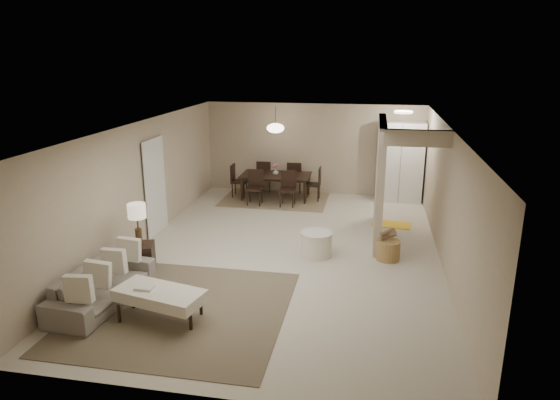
% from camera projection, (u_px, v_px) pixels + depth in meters
% --- Properties ---
extents(floor, '(9.00, 9.00, 0.00)m').
position_uv_depth(floor, '(285.00, 251.00, 9.97)').
color(floor, beige).
rests_on(floor, ground).
extents(ceiling, '(9.00, 9.00, 0.00)m').
position_uv_depth(ceiling, '(285.00, 126.00, 9.26)').
color(ceiling, white).
rests_on(ceiling, back_wall).
extents(back_wall, '(6.00, 0.00, 6.00)m').
position_uv_depth(back_wall, '(313.00, 149.00, 13.86)').
color(back_wall, tan).
rests_on(back_wall, floor).
extents(left_wall, '(0.00, 9.00, 9.00)m').
position_uv_depth(left_wall, '(140.00, 184.00, 10.14)').
color(left_wall, tan).
rests_on(left_wall, floor).
extents(right_wall, '(0.00, 9.00, 9.00)m').
position_uv_depth(right_wall, '(447.00, 199.00, 9.08)').
color(right_wall, tan).
rests_on(right_wall, floor).
extents(partition, '(0.15, 2.50, 2.50)m').
position_uv_depth(partition, '(380.00, 180.00, 10.47)').
color(partition, tan).
rests_on(partition, floor).
extents(doorway, '(0.04, 0.90, 2.04)m').
position_uv_depth(doorway, '(155.00, 187.00, 10.77)').
color(doorway, black).
rests_on(doorway, floor).
extents(pantry_cabinet, '(1.20, 0.55, 2.10)m').
position_uv_depth(pantry_cabinet, '(400.00, 162.00, 13.17)').
color(pantry_cabinet, white).
rests_on(pantry_cabinet, floor).
extents(flush_light, '(0.44, 0.44, 0.05)m').
position_uv_depth(flush_light, '(403.00, 112.00, 11.88)').
color(flush_light, white).
rests_on(flush_light, ceiling).
extents(living_rug, '(3.20, 3.20, 0.01)m').
position_uv_depth(living_rug, '(181.00, 310.00, 7.68)').
color(living_rug, brown).
rests_on(living_rug, floor).
extents(sofa, '(2.05, 0.93, 0.58)m').
position_uv_depth(sofa, '(102.00, 286.00, 7.83)').
color(sofa, gray).
rests_on(sofa, floor).
extents(ottoman_bench, '(1.42, 0.89, 0.47)m').
position_uv_depth(ottoman_bench, '(160.00, 296.00, 7.33)').
color(ottoman_bench, silver).
rests_on(ottoman_bench, living_rug).
extents(side_table, '(0.59, 0.59, 0.52)m').
position_uv_depth(side_table, '(141.00, 258.00, 9.00)').
color(side_table, black).
rests_on(side_table, floor).
extents(table_lamp, '(0.32, 0.32, 0.76)m').
position_uv_depth(table_lamp, '(137.00, 215.00, 8.77)').
color(table_lamp, '#4A361F').
rests_on(table_lamp, side_table).
extents(round_pouf, '(0.61, 0.61, 0.48)m').
position_uv_depth(round_pouf, '(316.00, 244.00, 9.69)').
color(round_pouf, silver).
rests_on(round_pouf, floor).
extents(wicker_basket, '(0.56, 0.56, 0.38)m').
position_uv_depth(wicker_basket, '(388.00, 250.00, 9.52)').
color(wicker_basket, olive).
rests_on(wicker_basket, floor).
extents(dining_rug, '(2.80, 2.10, 0.01)m').
position_uv_depth(dining_rug, '(276.00, 198.00, 13.62)').
color(dining_rug, '#7C6B4D').
rests_on(dining_rug, floor).
extents(dining_table, '(1.89, 1.07, 0.66)m').
position_uv_depth(dining_table, '(276.00, 187.00, 13.52)').
color(dining_table, black).
rests_on(dining_table, dining_rug).
extents(dining_chairs, '(2.43, 1.77, 0.90)m').
position_uv_depth(dining_chairs, '(276.00, 182.00, 13.49)').
color(dining_chairs, black).
rests_on(dining_chairs, dining_rug).
extents(vase, '(0.17, 0.17, 0.16)m').
position_uv_depth(vase, '(276.00, 172.00, 13.41)').
color(vase, silver).
rests_on(vase, dining_table).
extents(yellow_mat, '(0.93, 0.64, 0.01)m').
position_uv_depth(yellow_mat, '(392.00, 224.00, 11.52)').
color(yellow_mat, yellow).
rests_on(yellow_mat, floor).
extents(pendant_light, '(0.46, 0.46, 0.71)m').
position_uv_depth(pendant_light, '(275.00, 128.00, 13.08)').
color(pendant_light, '#4A361F').
rests_on(pendant_light, ceiling).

